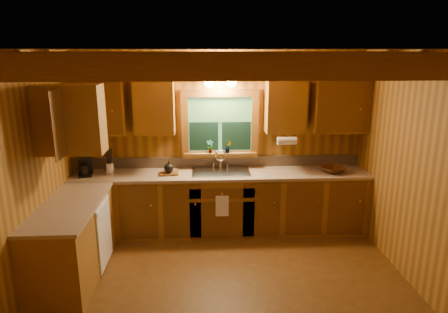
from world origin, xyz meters
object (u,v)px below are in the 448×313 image
coffee_maker (85,165)px  cutting_board (169,173)px  sink (221,175)px  wicker_basket (333,169)px

coffee_maker → cutting_board: size_ratio=1.18×
cutting_board → coffee_maker: bearing=173.7°
cutting_board → sink: bearing=-1.4°
sink → wicker_basket: (1.60, -0.08, 0.09)m
wicker_basket → cutting_board: bearing=179.3°
sink → coffee_maker: 1.91m
wicker_basket → coffee_maker: bearing=179.2°
cutting_board → wicker_basket: bearing=-5.9°
sink → wicker_basket: bearing=-2.8°
sink → cutting_board: bearing=-176.2°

